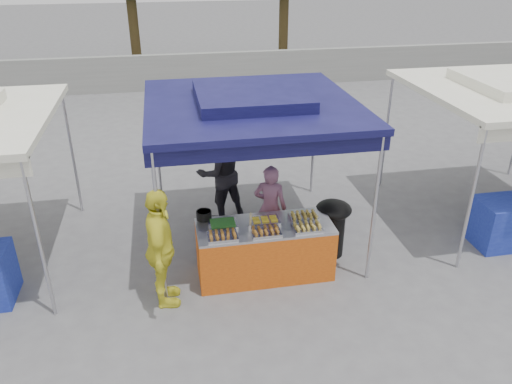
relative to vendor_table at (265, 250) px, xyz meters
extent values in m
plane|color=#565557|center=(0.00, 0.10, -0.43)|extent=(80.00, 80.00, 0.00)
cube|color=slate|center=(0.00, 11.10, 0.17)|extent=(40.00, 0.25, 1.20)
cylinder|color=#B2B2B9|center=(-1.50, -0.40, 0.72)|extent=(0.05, 0.05, 2.30)
cylinder|color=#B2B2B9|center=(1.50, -0.40, 0.72)|extent=(0.05, 0.05, 2.30)
cylinder|color=#B2B2B9|center=(-1.50, 2.60, 0.72)|extent=(0.05, 0.05, 2.30)
cylinder|color=#B2B2B9|center=(1.50, 2.60, 0.72)|extent=(0.05, 0.05, 2.30)
cube|color=#100F3D|center=(0.00, 1.10, 1.92)|extent=(3.20, 3.20, 0.10)
cube|color=#100F3D|center=(0.00, 1.10, 2.05)|extent=(1.65, 1.65, 0.18)
cube|color=#100F3D|center=(0.00, -0.40, 1.77)|extent=(3.20, 0.04, 0.25)
cylinder|color=#B2B2B9|center=(-3.00, -0.40, 0.72)|extent=(0.05, 0.05, 2.30)
cylinder|color=#B2B2B9|center=(-3.00, 2.60, 0.72)|extent=(0.05, 0.05, 2.30)
cylinder|color=#B2B2B9|center=(3.00, -0.40, 0.72)|extent=(0.05, 0.05, 2.30)
cylinder|color=#B2B2B9|center=(3.00, 2.60, 0.72)|extent=(0.05, 0.05, 2.30)
cylinder|color=#3D3017|center=(-2.18, 13.41, 1.64)|extent=(0.36, 0.36, 4.12)
cylinder|color=#3D3017|center=(3.44, 13.28, 1.61)|extent=(0.36, 0.36, 4.06)
cube|color=#B84910|center=(0.00, 0.00, -0.02)|extent=(2.00, 0.80, 0.81)
cube|color=#B2B2B9|center=(0.00, 0.00, 0.40)|extent=(2.00, 0.80, 0.04)
cube|color=silver|center=(-0.65, -0.24, 0.45)|extent=(0.42, 0.30, 0.05)
cube|color=brown|center=(-0.65, -0.24, 0.49)|extent=(0.35, 0.25, 0.02)
cube|color=silver|center=(-0.03, -0.24, 0.45)|extent=(0.42, 0.30, 0.05)
cube|color=brown|center=(-0.03, -0.24, 0.49)|extent=(0.35, 0.25, 0.02)
cube|color=silver|center=(0.58, -0.23, 0.45)|extent=(0.42, 0.30, 0.05)
cube|color=#A68C39|center=(0.58, -0.23, 0.49)|extent=(0.35, 0.25, 0.02)
cube|color=silver|center=(-0.61, 0.08, 0.45)|extent=(0.42, 0.30, 0.05)
cube|color=#1E531C|center=(-0.61, 0.08, 0.49)|extent=(0.35, 0.25, 0.02)
cube|color=silver|center=(0.02, 0.08, 0.45)|extent=(0.42, 0.30, 0.05)
cube|color=gold|center=(0.02, 0.08, 0.49)|extent=(0.35, 0.25, 0.02)
cube|color=silver|center=(0.62, 0.09, 0.45)|extent=(0.42, 0.30, 0.05)
cube|color=#A68C39|center=(0.62, 0.09, 0.49)|extent=(0.35, 0.25, 0.02)
cylinder|color=black|center=(-0.86, 0.35, 0.49)|extent=(0.23, 0.23, 0.13)
cylinder|color=#B2B2B9|center=(-0.23, -0.11, 0.47)|extent=(0.08, 0.08, 0.10)
cylinder|color=black|center=(1.17, 0.33, -0.04)|extent=(0.39, 0.39, 0.76)
ellipsoid|color=black|center=(1.17, 0.33, 0.40)|extent=(0.57, 0.57, 0.25)
cube|color=#13219A|center=(-0.47, 0.69, -0.28)|extent=(0.50, 0.35, 0.30)
cube|color=#13219A|center=(0.26, 0.72, -0.28)|extent=(0.47, 0.33, 0.28)
cube|color=#13219A|center=(0.26, 0.72, 0.00)|extent=(0.46, 0.32, 0.28)
imported|color=#825372|center=(0.24, 0.73, 0.31)|extent=(0.63, 0.53, 1.47)
imported|color=black|center=(-0.43, 1.89, 0.47)|extent=(1.04, 0.92, 1.80)
imported|color=yellow|center=(-1.51, -0.41, 0.45)|extent=(0.46, 1.04, 1.76)
camera|label=1|loc=(-1.29, -6.17, 4.13)|focal=35.00mm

